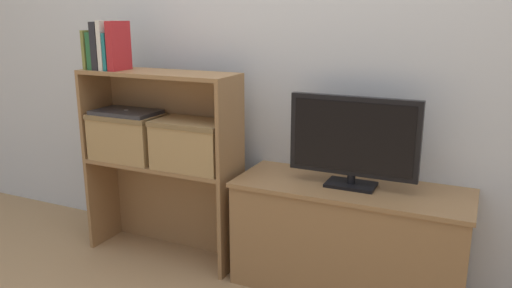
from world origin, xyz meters
TOP-DOWN VIEW (x-y plane):
  - ground_plane at (0.00, 0.00)m, footprint 16.00×16.00m
  - wall_back at (0.00, 0.43)m, footprint 10.00×0.05m
  - tv_stand at (0.44, 0.20)m, footprint 1.06×0.41m
  - tv at (0.44, 0.20)m, footprint 0.58×0.14m
  - bookshelf_lower_tier at (-0.55, 0.19)m, footprint 0.84×0.26m
  - bookshelf_upper_tier at (-0.55, 0.19)m, footprint 0.84×0.26m
  - book_olive at (-0.93, 0.10)m, footprint 0.02×0.14m
  - book_forest at (-0.90, 0.10)m, footprint 0.03×0.13m
  - book_charcoal at (-0.85, 0.10)m, footprint 0.04×0.14m
  - book_ivory at (-0.81, 0.10)m, footprint 0.03×0.14m
  - book_teal at (-0.79, 0.10)m, footprint 0.02×0.15m
  - book_crimson at (-0.75, 0.10)m, footprint 0.04×0.15m
  - storage_basket_left at (-0.75, 0.12)m, footprint 0.38×0.23m
  - storage_basket_right at (-0.35, 0.12)m, footprint 0.38×0.23m
  - laptop at (-0.75, 0.12)m, footprint 0.34×0.21m

SIDE VIEW (x-z plane):
  - ground_plane at x=0.00m, z-range 0.00..0.00m
  - tv_stand at x=0.44m, z-range 0.00..0.51m
  - bookshelf_lower_tier at x=-0.55m, z-range 0.06..0.58m
  - storage_basket_left at x=-0.75m, z-range 0.53..0.77m
  - storage_basket_right at x=-0.35m, z-range 0.53..0.77m
  - tv at x=0.44m, z-range 0.53..0.94m
  - laptop at x=-0.75m, z-range 0.76..0.78m
  - bookshelf_upper_tier at x=-0.55m, z-range 0.57..1.05m
  - book_teal at x=-0.79m, z-range 0.99..1.18m
  - book_forest at x=-0.90m, z-range 0.99..1.18m
  - book_olive at x=-0.93m, z-range 0.99..1.19m
  - book_charcoal at x=-0.85m, z-range 0.99..1.23m
  - book_crimson at x=-0.75m, z-range 0.99..1.24m
  - book_ivory at x=-0.81m, z-range 0.99..1.24m
  - wall_back at x=0.00m, z-range 0.00..2.40m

